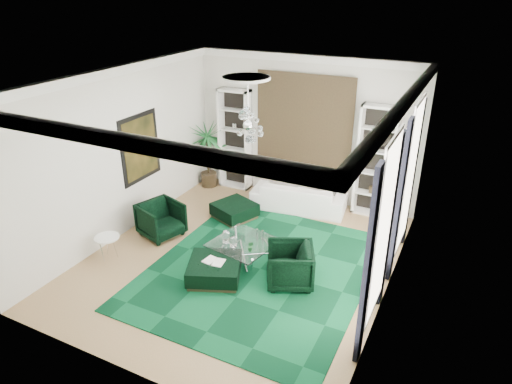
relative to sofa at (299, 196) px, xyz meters
The scene contains 30 objects.
floor 2.77m from the sofa, 94.56° to the right, with size 6.00×7.00×0.02m, color tan.
ceiling 4.42m from the sofa, 94.56° to the right, with size 6.00×7.00×0.02m, color white.
wall_back 1.74m from the sofa, 105.83° to the left, with size 6.00×0.02×3.80m, color silver.
wall_front 6.44m from the sofa, 92.00° to the right, with size 6.00×0.02×3.80m, color silver.
wall_left 4.51m from the sofa, 139.68° to the right, with size 0.02×7.00×3.80m, color silver.
wall_right 4.21m from the sofa, 44.46° to the right, with size 0.02×7.00×3.80m, color silver.
crown_molding 4.33m from the sofa, 94.56° to the right, with size 6.00×7.00×0.18m, color white, non-canonical shape.
ceiling_medallion 4.21m from the sofa, 95.11° to the right, with size 0.90×0.90×0.05m, color white.
tapestry 1.72m from the sofa, 106.87° to the left, with size 2.50×0.06×2.80m, color black.
shelving_left 2.48m from the sofa, 165.27° to the left, with size 0.90×0.38×2.80m, color white, non-canonical shape.
shelving_right 2.10m from the sofa, 18.22° to the left, with size 0.90×0.38×2.80m, color white, non-canonical shape.
painting 4.12m from the sofa, 146.13° to the right, with size 0.04×1.30×1.60m, color black.
window_near 4.83m from the sofa, 52.71° to the right, with size 0.03×1.10×2.90m, color white.
curtain_near_a 5.36m from the sofa, 58.24° to the right, with size 0.07×0.30×3.25m, color black.
curtain_near_b 4.17m from the sofa, 46.26° to the right, with size 0.07×0.30×3.25m, color black.
window_far 3.41m from the sofa, 24.10° to the right, with size 0.03×1.10×2.90m, color white.
curtain_far_a 3.64m from the sofa, 36.43° to the right, with size 0.07×0.30×3.25m, color black.
curtain_far_b 3.06m from the sofa, ahead, with size 0.07×0.30×3.25m, color black.
rug 2.98m from the sofa, 83.69° to the right, with size 4.20×5.00×0.02m, color black.
sofa is the anchor object (origin of this frame).
armchair_left 3.56m from the sofa, 131.11° to the right, with size 0.87×0.89×0.81m, color black.
armchair_right 3.25m from the sofa, 71.59° to the right, with size 0.87×0.89×0.81m, color black.
coffee_table 2.74m from the sofa, 93.63° to the right, with size 1.20×1.20×0.41m, color white, non-canonical shape.
ottoman_side 1.73m from the sofa, 135.69° to the right, with size 0.90×0.90×0.40m, color black.
ottoman_front 3.64m from the sofa, 95.52° to the right, with size 1.00×1.00×0.40m, color black.
book 3.64m from the sofa, 95.52° to the right, with size 0.42×0.28×0.03m, color white.
side_table 4.84m from the sofa, 124.90° to the right, with size 0.52×0.52×0.50m, color white.
palm 3.00m from the sofa, behind, with size 1.50×1.50×2.40m, color #1C602A, non-canonical shape.
chandelier 3.47m from the sofa, 95.10° to the right, with size 0.80×0.80×0.72m, color white, non-canonical shape.
table_plant 2.99m from the sofa, 87.57° to the right, with size 0.13×0.11×0.24m, color #1C602A.
Camera 1 is at (3.95, -7.26, 5.39)m, focal length 32.00 mm.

